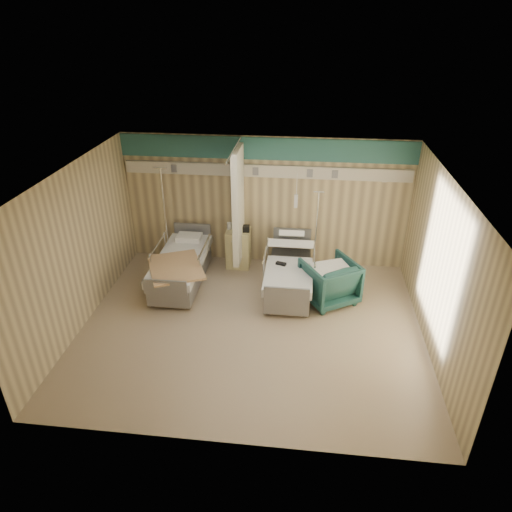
# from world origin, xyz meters

# --- Properties ---
(ground) EXTENTS (6.00, 5.00, 0.00)m
(ground) POSITION_xyz_m (0.00, 0.00, 0.00)
(ground) COLOR gray
(ground) RESTS_ON ground
(room_walls) EXTENTS (6.04, 5.04, 2.82)m
(room_walls) POSITION_xyz_m (-0.03, 0.25, 1.86)
(room_walls) COLOR #C8B382
(room_walls) RESTS_ON ground
(bed_right) EXTENTS (1.00, 2.16, 0.63)m
(bed_right) POSITION_xyz_m (0.60, 1.30, 0.32)
(bed_right) COLOR silver
(bed_right) RESTS_ON ground
(bed_left) EXTENTS (1.00, 2.16, 0.63)m
(bed_left) POSITION_xyz_m (-1.60, 1.30, 0.32)
(bed_left) COLOR silver
(bed_left) RESTS_ON ground
(bedside_cabinet) EXTENTS (0.50, 0.48, 0.85)m
(bedside_cabinet) POSITION_xyz_m (-0.55, 2.20, 0.42)
(bedside_cabinet) COLOR #D4C684
(bedside_cabinet) RESTS_ON ground
(visitor_armchair) EXTENTS (1.27, 1.28, 0.86)m
(visitor_armchair) POSITION_xyz_m (1.38, 1.02, 0.43)
(visitor_armchair) COLOR #1C4643
(visitor_armchair) RESTS_ON ground
(waffle_blanket) EXTENTS (0.86, 0.82, 0.08)m
(waffle_blanket) POSITION_xyz_m (1.40, 0.98, 0.89)
(waffle_blanket) COLOR white
(waffle_blanket) RESTS_ON visitor_armchair
(iv_stand_right) EXTENTS (0.33, 0.33, 1.82)m
(iv_stand_right) POSITION_xyz_m (1.10, 2.14, 0.37)
(iv_stand_right) COLOR silver
(iv_stand_right) RESTS_ON ground
(iv_stand_left) EXTENTS (0.40, 0.40, 2.23)m
(iv_stand_left) POSITION_xyz_m (-2.08, 2.05, 0.46)
(iv_stand_left) COLOR silver
(iv_stand_left) RESTS_ON ground
(call_remote) EXTENTS (0.22, 0.14, 0.04)m
(call_remote) POSITION_xyz_m (0.44, 1.20, 0.65)
(call_remote) COLOR black
(call_remote) RESTS_ON bed_right
(tan_blanket) EXTENTS (1.36, 1.48, 0.04)m
(tan_blanket) POSITION_xyz_m (-1.56, 0.84, 0.65)
(tan_blanket) COLOR tan
(tan_blanket) RESTS_ON bed_left
(toiletry_bag) EXTENTS (0.25, 0.17, 0.13)m
(toiletry_bag) POSITION_xyz_m (-0.42, 2.16, 0.92)
(toiletry_bag) COLOR black
(toiletry_bag) RESTS_ON bedside_cabinet
(white_cup) EXTENTS (0.12, 0.12, 0.14)m
(white_cup) POSITION_xyz_m (-0.74, 2.25, 0.92)
(white_cup) COLOR white
(white_cup) RESTS_ON bedside_cabinet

